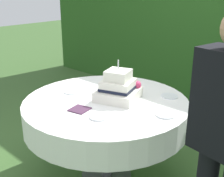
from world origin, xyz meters
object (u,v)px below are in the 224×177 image
Objects in this scene: serving_plate_far at (166,115)px; cake_table at (106,112)px; serving_plate_near at (71,92)px; serving_plate_left at (99,117)px; serving_plate_right at (169,96)px; napkin_stack at (80,109)px; wedding_cake at (118,88)px.

cake_table is at bearing -171.23° from serving_plate_far.
serving_plate_near and serving_plate_left have the same top height.
serving_plate_near is 0.86× the size of serving_plate_right.
serving_plate_near is 0.84× the size of serving_plate_far.
serving_plate_near reaches higher than cake_table.
serving_plate_far is at bearing 33.91° from napkin_stack.
serving_plate_near is 0.59m from serving_plate_left.
cake_table is 11.20× the size of serving_plate_near.
serving_plate_left is (-0.34, -0.36, 0.00)m from serving_plate_far.
wedding_cake is 0.46m from serving_plate_right.
cake_table is at bearing 14.24° from serving_plate_near.
serving_plate_far and serving_plate_left have the same top height.
wedding_cake is (0.06, 0.09, 0.21)m from cake_table.
wedding_cake is 2.82× the size of serving_plate_far.
serving_plate_left is at bearing -101.89° from serving_plate_right.
serving_plate_right is at bearing 49.68° from wedding_cake.
napkin_stack is at bearing -100.69° from wedding_cake.
serving_plate_right is (0.29, 0.34, -0.09)m from wedding_cake.
wedding_cake is at bearing 179.30° from serving_plate_far.
serving_plate_left is at bearing 2.18° from napkin_stack.
cake_table is 9.42× the size of serving_plate_far.
serving_plate_left is 0.72m from serving_plate_right.
wedding_cake reaches higher than cake_table.
serving_plate_far is 0.66m from napkin_stack.
serving_plate_right is (0.35, 0.43, 0.12)m from cake_table.
serving_plate_right is at bearing 118.72° from serving_plate_far.
wedding_cake is at bearing -130.32° from serving_plate_right.
serving_plate_right is (-0.19, 0.35, 0.00)m from serving_plate_far.
serving_plate_near is 0.91m from serving_plate_far.
napkin_stack is at bearing -116.69° from serving_plate_right.
napkin_stack is (-0.21, -0.01, -0.00)m from serving_plate_left.
serving_plate_near and serving_plate_right have the same top height.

